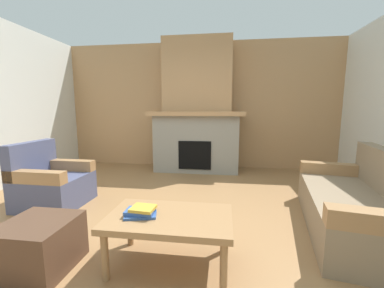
# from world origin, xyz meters

# --- Properties ---
(ground) EXTENTS (9.00, 9.00, 0.00)m
(ground) POSITION_xyz_m (0.00, 0.00, 0.00)
(ground) COLOR olive
(wall_back_wood_panel) EXTENTS (6.00, 0.12, 2.70)m
(wall_back_wood_panel) POSITION_xyz_m (0.00, 3.00, 1.35)
(wall_back_wood_panel) COLOR tan
(wall_back_wood_panel) RESTS_ON ground
(fireplace) EXTENTS (1.90, 0.82, 2.70)m
(fireplace) POSITION_xyz_m (0.00, 2.62, 1.16)
(fireplace) COLOR gray
(fireplace) RESTS_ON ground
(couch) EXTENTS (1.16, 1.92, 0.85)m
(couch) POSITION_xyz_m (1.97, 0.24, 0.29)
(couch) COLOR #847056
(couch) RESTS_ON ground
(armchair) EXTENTS (0.77, 0.77, 0.85)m
(armchair) POSITION_xyz_m (-1.71, 0.46, 0.29)
(armchair) COLOR #474C6B
(armchair) RESTS_ON ground
(coffee_table) EXTENTS (1.00, 0.60, 0.43)m
(coffee_table) POSITION_xyz_m (0.14, -0.55, 0.38)
(coffee_table) COLOR #997047
(coffee_table) RESTS_ON ground
(ottoman) EXTENTS (0.52, 0.52, 0.40)m
(ottoman) POSITION_xyz_m (-0.88, -0.74, 0.20)
(ottoman) COLOR #4C3323
(ottoman) RESTS_ON ground
(book_stack_near_edge) EXTENTS (0.27, 0.20, 0.07)m
(book_stack_near_edge) POSITION_xyz_m (-0.08, -0.59, 0.47)
(book_stack_near_edge) COLOR #335699
(book_stack_near_edge) RESTS_ON coffee_table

